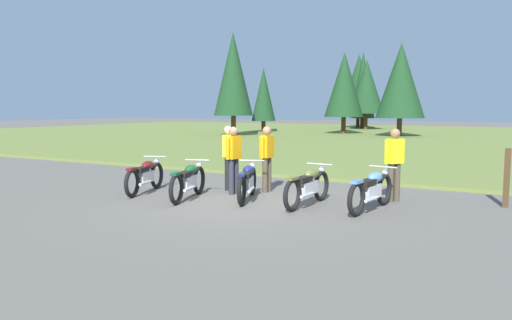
% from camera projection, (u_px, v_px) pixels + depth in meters
% --- Properties ---
extents(ground_plane, '(140.00, 140.00, 0.00)m').
position_uv_depth(ground_plane, '(243.00, 202.00, 11.24)').
color(ground_plane, '#605B54').
extents(grass_moorland, '(80.00, 44.00, 0.10)m').
position_uv_depth(grass_moorland, '(435.00, 138.00, 33.67)').
color(grass_moorland, olive).
rests_on(grass_moorland, ground).
extents(forest_treeline, '(36.22, 24.54, 7.68)m').
position_uv_depth(forest_treeline, '(419.00, 82.00, 38.24)').
color(forest_treeline, '#47331E').
rests_on(forest_treeline, ground).
extents(motorcycle_maroon, '(0.81, 2.04, 0.88)m').
position_uv_depth(motorcycle_maroon, '(145.00, 175.00, 12.37)').
color(motorcycle_maroon, black).
rests_on(motorcycle_maroon, ground).
extents(motorcycle_british_green, '(0.78, 2.05, 0.88)m').
position_uv_depth(motorcycle_british_green, '(189.00, 180.00, 11.52)').
color(motorcycle_british_green, black).
rests_on(motorcycle_british_green, ground).
extents(motorcycle_navy, '(0.91, 2.01, 0.88)m').
position_uv_depth(motorcycle_navy, '(247.00, 181.00, 11.40)').
color(motorcycle_navy, black).
rests_on(motorcycle_navy, ground).
extents(motorcycle_olive, '(0.62, 2.10, 0.88)m').
position_uv_depth(motorcycle_olive, '(308.00, 186.00, 10.71)').
color(motorcycle_olive, black).
rests_on(motorcycle_olive, ground).
extents(motorcycle_sky_blue, '(0.62, 2.09, 0.88)m').
position_uv_depth(motorcycle_sky_blue, '(371.00, 190.00, 10.22)').
color(motorcycle_sky_blue, black).
rests_on(motorcycle_sky_blue, ground).
extents(rider_in_hivis_vest, '(0.33, 0.52, 1.67)m').
position_uv_depth(rider_in_hivis_vest, '(228.00, 154.00, 12.75)').
color(rider_in_hivis_vest, black).
rests_on(rider_in_hivis_vest, ground).
extents(rider_with_back_turned, '(0.25, 0.55, 1.67)m').
position_uv_depth(rider_with_back_turned, '(234.00, 156.00, 12.13)').
color(rider_with_back_turned, '#2D2D38').
rests_on(rider_with_back_turned, ground).
extents(rider_near_row_end, '(0.39, 0.45, 1.67)m').
position_uv_depth(rider_near_row_end, '(394.00, 160.00, 11.13)').
color(rider_near_row_end, '#4C4233').
rests_on(rider_near_row_end, ground).
extents(rider_checking_bike, '(0.24, 0.55, 1.67)m').
position_uv_depth(rider_checking_bike, '(267.00, 155.00, 12.43)').
color(rider_checking_bike, '#4C4233').
rests_on(rider_checking_bike, ground).
extents(trail_marker_post, '(0.12, 0.12, 1.27)m').
position_uv_depth(trail_marker_post, '(507.00, 178.00, 10.53)').
color(trail_marker_post, '#47331E').
rests_on(trail_marker_post, ground).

